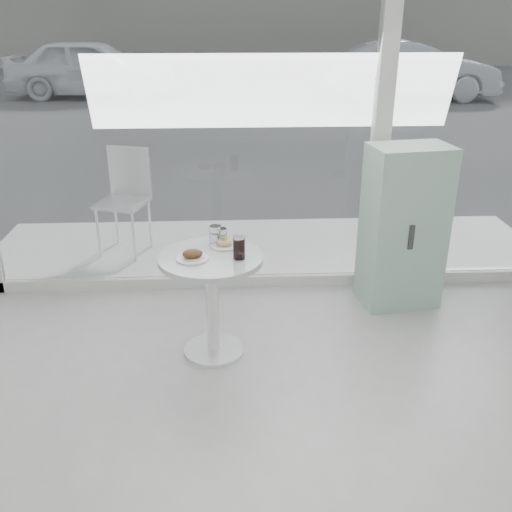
{
  "coord_description": "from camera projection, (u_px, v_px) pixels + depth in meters",
  "views": [
    {
      "loc": [
        -0.36,
        -1.68,
        2.32
      ],
      "look_at": [
        -0.2,
        1.7,
        0.85
      ],
      "focal_mm": 40.0,
      "sensor_mm": 36.0,
      "label": 1
    }
  ],
  "objects": [
    {
      "name": "plate_fritter",
      "position": [
        193.0,
        256.0,
        3.83
      ],
      "size": [
        0.22,
        0.22,
        0.07
      ],
      "color": "white",
      "rests_on": "main_table"
    },
    {
      "name": "main_table",
      "position": [
        212.0,
        285.0,
        3.98
      ],
      "size": [
        0.72,
        0.72,
        0.77
      ],
      "color": "white",
      "rests_on": "ground"
    },
    {
      "name": "water_tumbler_b",
      "position": [
        222.0,
        237.0,
        4.07
      ],
      "size": [
        0.07,
        0.07,
        0.12
      ],
      "color": "white",
      "rests_on": "main_table"
    },
    {
      "name": "room_shell",
      "position": [
        403.0,
        223.0,
        1.2
      ],
      "size": [
        6.0,
        6.0,
        6.0
      ],
      "color": "white",
      "rests_on": "ground"
    },
    {
      "name": "car_silver",
      "position": [
        410.0,
        71.0,
        15.53
      ],
      "size": [
        4.7,
        1.89,
        1.52
      ],
      "primitive_type": "imported",
      "rotation": [
        0.0,
        0.0,
        1.51
      ],
      "color": "#A6A9AE",
      "rests_on": "street"
    },
    {
      "name": "patio_deck",
      "position": [
        265.0,
        248.0,
        5.95
      ],
      "size": [
        5.6,
        1.6,
        0.05
      ],
      "primitive_type": "cube",
      "color": "white",
      "rests_on": "ground"
    },
    {
      "name": "plate_donut",
      "position": [
        225.0,
        244.0,
        4.03
      ],
      "size": [
        0.2,
        0.2,
        0.05
      ],
      "color": "white",
      "rests_on": "main_table"
    },
    {
      "name": "car_white",
      "position": [
        93.0,
        68.0,
        15.86
      ],
      "size": [
        4.74,
        2.11,
        1.59
      ],
      "primitive_type": "imported",
      "rotation": [
        0.0,
        0.0,
        1.52
      ],
      "color": "silver",
      "rests_on": "street"
    },
    {
      "name": "street",
      "position": [
        240.0,
        92.0,
        17.13
      ],
      "size": [
        40.0,
        24.0,
        0.0
      ],
      "primitive_type": "cube",
      "color": "#3B3B3B",
      "rests_on": "ground"
    },
    {
      "name": "cola_glass",
      "position": [
        239.0,
        248.0,
        3.82
      ],
      "size": [
        0.08,
        0.08,
        0.16
      ],
      "color": "white",
      "rests_on": "main_table"
    },
    {
      "name": "storefront",
      "position": [
        282.0,
        92.0,
        4.54
      ],
      "size": [
        5.0,
        0.14,
        3.0
      ],
      "color": "silver",
      "rests_on": "ground"
    },
    {
      "name": "patio_chair",
      "position": [
        125.0,
        193.0,
        5.65
      ],
      "size": [
        0.56,
        0.56,
        1.03
      ],
      "rotation": [
        0.0,
        0.0,
        -0.3
      ],
      "color": "white",
      "rests_on": "patio_deck"
    },
    {
      "name": "water_tumbler_a",
      "position": [
        215.0,
        236.0,
        4.07
      ],
      "size": [
        0.08,
        0.08,
        0.13
      ],
      "color": "white",
      "rests_on": "main_table"
    },
    {
      "name": "mint_cabinet",
      "position": [
        403.0,
        227.0,
        4.66
      ],
      "size": [
        0.68,
        0.5,
        1.35
      ],
      "rotation": [
        0.0,
        0.0,
        0.15
      ],
      "color": "#83A795",
      "rests_on": "ground"
    }
  ]
}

